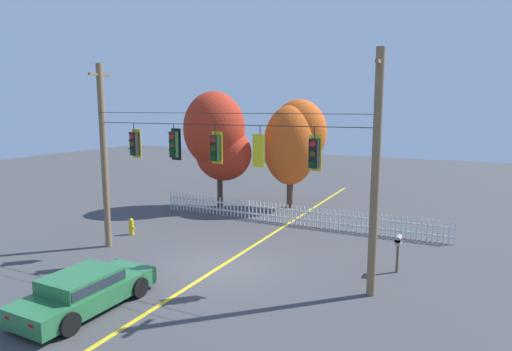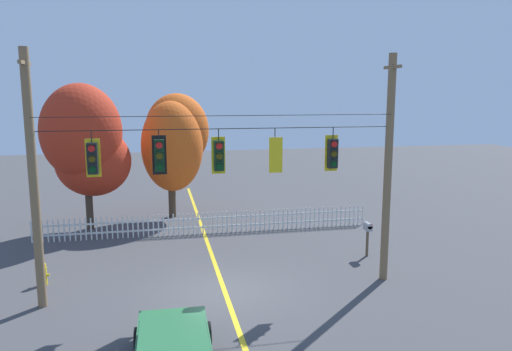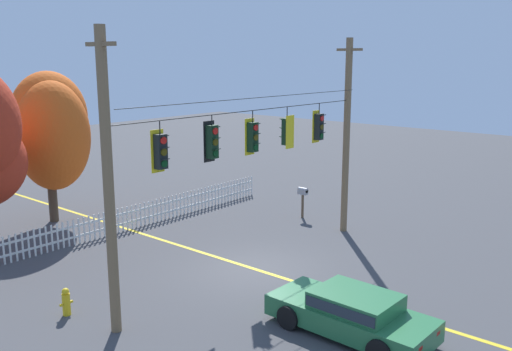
% 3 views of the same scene
% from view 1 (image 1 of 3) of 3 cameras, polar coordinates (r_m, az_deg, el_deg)
% --- Properties ---
extents(ground, '(80.00, 80.00, 0.00)m').
position_cam_1_polar(ground, '(16.81, -4.72, -11.82)').
color(ground, '#424244').
extents(lane_centerline_stripe, '(0.16, 36.00, 0.01)m').
position_cam_1_polar(lane_centerline_stripe, '(16.81, -4.72, -11.81)').
color(lane_centerline_stripe, gold).
rests_on(lane_centerline_stripe, ground).
extents(signal_support_span, '(11.46, 1.10, 7.71)m').
position_cam_1_polar(signal_support_span, '(15.85, -4.90, 1.60)').
color(signal_support_span, brown).
rests_on(signal_support_span, ground).
extents(traffic_signal_northbound_secondary, '(0.43, 0.38, 1.40)m').
position_cam_1_polar(traffic_signal_northbound_secondary, '(18.12, -15.59, 4.04)').
color(traffic_signal_northbound_secondary, black).
extents(traffic_signal_eastbound_side, '(0.43, 0.38, 1.39)m').
position_cam_1_polar(traffic_signal_eastbound_side, '(16.89, -10.63, 4.02)').
color(traffic_signal_eastbound_side, black).
extents(traffic_signal_northbound_primary, '(0.43, 0.38, 1.42)m').
position_cam_1_polar(traffic_signal_northbound_primary, '(15.87, -5.33, 3.63)').
color(traffic_signal_northbound_primary, black).
extents(traffic_signal_westbound_side, '(0.43, 0.38, 1.41)m').
position_cam_1_polar(traffic_signal_westbound_side, '(15.00, 0.51, 3.33)').
color(traffic_signal_westbound_side, black).
extents(traffic_signal_southbound_primary, '(0.43, 0.38, 1.46)m').
position_cam_1_polar(traffic_signal_southbound_primary, '(14.28, 7.61, 2.92)').
color(traffic_signal_southbound_primary, black).
extents(white_picket_fence, '(15.32, 0.06, 1.00)m').
position_cam_1_polar(white_picket_fence, '(22.50, 4.71, -5.11)').
color(white_picket_fence, silver).
rests_on(white_picket_fence, ground).
extents(autumn_maple_near_fence, '(3.98, 3.49, 6.88)m').
position_cam_1_polar(autumn_maple_near_fence, '(25.85, -5.00, 4.96)').
color(autumn_maple_near_fence, '#473828').
rests_on(autumn_maple_near_fence, ground).
extents(autumn_maple_mid, '(3.51, 3.56, 6.42)m').
position_cam_1_polar(autumn_maple_mid, '(25.71, 5.22, 4.71)').
color(autumn_maple_mid, '#473828').
rests_on(autumn_maple_mid, ground).
extents(parked_car, '(1.98, 4.31, 1.15)m').
position_cam_1_polar(parked_car, '(14.26, -21.50, -13.73)').
color(parked_car, '#286B3D').
rests_on(parked_car, ground).
extents(fire_hydrant, '(0.38, 0.22, 0.79)m').
position_cam_1_polar(fire_hydrant, '(21.48, -15.98, -6.43)').
color(fire_hydrant, gold).
rests_on(fire_hydrant, ground).
extents(roadside_mailbox, '(0.25, 0.44, 1.38)m').
position_cam_1_polar(roadside_mailbox, '(16.69, 18.10, -8.33)').
color(roadside_mailbox, brown).
rests_on(roadside_mailbox, ground).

